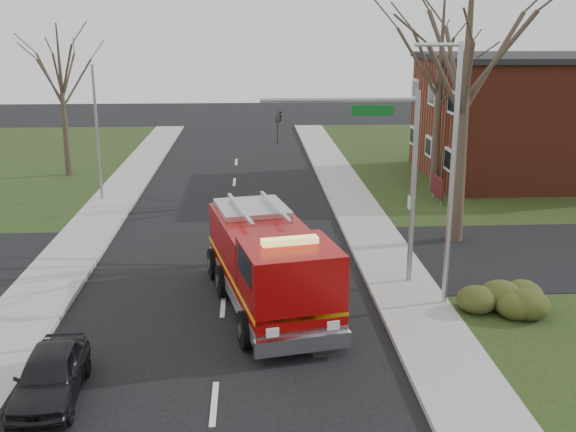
{
  "coord_description": "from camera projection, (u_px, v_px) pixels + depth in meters",
  "views": [
    {
      "loc": [
        0.98,
        -20.54,
        8.85
      ],
      "look_at": [
        2.33,
        3.55,
        2.0
      ],
      "focal_mm": 42.0,
      "sensor_mm": 36.0,
      "label": 1
    }
  ],
  "objects": [
    {
      "name": "health_center_sign",
      "position": [
        437.0,
        187.0,
        34.42
      ],
      "size": [
        0.12,
        2.0,
        1.4
      ],
      "color": "#4C1117",
      "rests_on": "ground"
    },
    {
      "name": "bare_tree_near",
      "position": [
        467.0,
        63.0,
        26.34
      ],
      "size": [
        6.0,
        6.0,
        12.0
      ],
      "color": "#33251E",
      "rests_on": "ground"
    },
    {
      "name": "bare_tree_left",
      "position": [
        61.0,
        84.0,
        39.24
      ],
      "size": [
        4.5,
        4.5,
        9.0
      ],
      "color": "#33251E",
      "rests_on": "ground"
    },
    {
      "name": "traffic_signal_mast",
      "position": [
        377.0,
        154.0,
        22.53
      ],
      "size": [
        5.29,
        0.18,
        6.8
      ],
      "color": "gray",
      "rests_on": "ground"
    },
    {
      "name": "utility_pole_far",
      "position": [
        97.0,
        134.0,
        34.21
      ],
      "size": [
        0.14,
        0.14,
        7.0
      ],
      "primitive_type": "cylinder",
      "color": "gray",
      "rests_on": "ground"
    },
    {
      "name": "sidewalk_right",
      "position": [
        410.0,
        299.0,
        22.4
      ],
      "size": [
        2.4,
        80.0,
        0.15
      ],
      "primitive_type": "cube",
      "color": "gray",
      "rests_on": "ground"
    },
    {
      "name": "parked_car_maroon",
      "position": [
        50.0,
        375.0,
        16.42
      ],
      "size": [
        1.67,
        3.76,
        1.26
      ],
      "primitive_type": "imported",
      "rotation": [
        0.0,
        0.0,
        0.05
      ],
      "color": "black",
      "rests_on": "ground"
    },
    {
      "name": "brick_building",
      "position": [
        558.0,
        117.0,
        39.41
      ],
      "size": [
        15.4,
        10.4,
        7.25
      ],
      "color": "maroon",
      "rests_on": "ground"
    },
    {
      "name": "streetlight_pole",
      "position": [
        451.0,
        170.0,
        20.75
      ],
      "size": [
        1.48,
        0.16,
        8.4
      ],
      "color": "#B7BABF",
      "rests_on": "ground"
    },
    {
      "name": "hedge_corner",
      "position": [
        504.0,
        294.0,
        21.46
      ],
      "size": [
        2.8,
        2.0,
        0.9
      ],
      "primitive_type": "ellipsoid",
      "color": "#2A3312",
      "rests_on": "lawn_right"
    },
    {
      "name": "bare_tree_far",
      "position": [
        440.0,
        72.0,
        35.32
      ],
      "size": [
        5.25,
        5.25,
        10.5
      ],
      "color": "#33251E",
      "rests_on": "ground"
    },
    {
      "name": "ground",
      "position": [
        223.0,
        305.0,
        22.09
      ],
      "size": [
        120.0,
        120.0,
        0.0
      ],
      "primitive_type": "plane",
      "color": "black",
      "rests_on": "ground"
    },
    {
      "name": "fire_engine",
      "position": [
        269.0,
        267.0,
        21.49
      ],
      "size": [
        4.3,
        8.19,
        3.15
      ],
      "rotation": [
        0.0,
        0.0,
        0.21
      ],
      "color": "#950606",
      "rests_on": "ground"
    },
    {
      "name": "sidewalk_left",
      "position": [
        31.0,
        307.0,
        21.73
      ],
      "size": [
        2.4,
        80.0,
        0.15
      ],
      "primitive_type": "cube",
      "color": "gray",
      "rests_on": "ground"
    }
  ]
}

